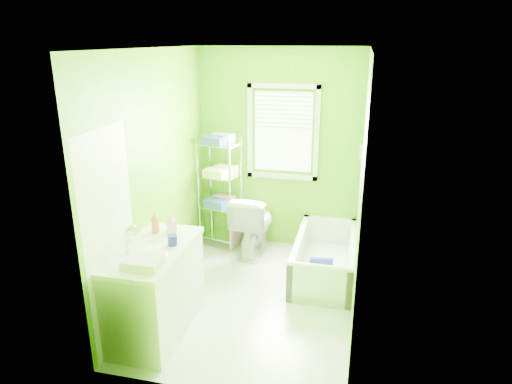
% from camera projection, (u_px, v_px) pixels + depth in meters
% --- Properties ---
extents(ground, '(2.90, 2.90, 0.00)m').
position_uv_depth(ground, '(254.00, 297.00, 4.99)').
color(ground, silver).
rests_on(ground, ground).
extents(room_envelope, '(2.14, 2.94, 2.62)m').
position_uv_depth(room_envelope, '(253.00, 160.00, 4.49)').
color(room_envelope, '#55A407').
rests_on(room_envelope, ground).
extents(window, '(0.92, 0.05, 1.22)m').
position_uv_depth(window, '(283.00, 127.00, 5.77)').
color(window, white).
rests_on(window, ground).
extents(door, '(0.09, 0.80, 2.00)m').
position_uv_depth(door, '(111.00, 242.00, 3.97)').
color(door, white).
rests_on(door, ground).
extents(right_wall_decor, '(0.04, 1.48, 1.17)m').
position_uv_depth(right_wall_decor, '(359.00, 190.00, 4.33)').
color(right_wall_decor, '#40070F').
rests_on(right_wall_decor, ground).
extents(bathtub, '(0.69, 1.48, 0.48)m').
position_uv_depth(bathtub, '(324.00, 263.00, 5.40)').
color(bathtub, white).
rests_on(bathtub, ground).
extents(toilet, '(0.51, 0.83, 0.82)m').
position_uv_depth(toilet, '(253.00, 223.00, 5.91)').
color(toilet, white).
rests_on(toilet, ground).
extents(vanity, '(0.59, 1.15, 1.08)m').
position_uv_depth(vanity, '(155.00, 287.00, 4.29)').
color(vanity, silver).
rests_on(vanity, ground).
extents(wire_shelf_unit, '(0.57, 0.47, 1.52)m').
position_uv_depth(wire_shelf_unit, '(221.00, 180.00, 5.95)').
color(wire_shelf_unit, silver).
rests_on(wire_shelf_unit, ground).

